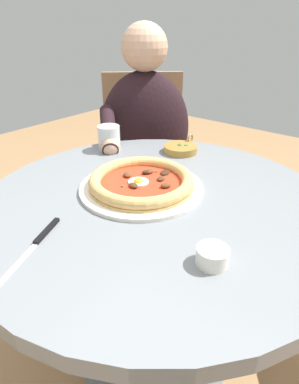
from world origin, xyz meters
name	(u,v)px	position (x,y,z in m)	size (l,w,h in m)	color
ground_plane	(154,370)	(0.00, 0.00, -0.01)	(6.00, 6.00, 0.02)	#9E754C
dining_table	(155,244)	(0.00, 0.00, 0.57)	(0.91, 0.91, 0.72)	gray
pizza_on_plate	(141,183)	(0.01, 0.06, 0.73)	(0.33, 0.33, 0.04)	white
water_glass	(109,139)	(0.17, 0.34, 0.75)	(0.08, 0.08, 0.08)	silver
steak_knife	(40,239)	(-0.29, 0.08, 0.72)	(0.20, 0.10, 0.01)	silver
ramekin_capers	(212,256)	(-0.13, -0.24, 0.73)	(0.06, 0.06, 0.03)	white
olive_pan	(181,148)	(0.31, 0.13, 0.73)	(0.14, 0.12, 0.05)	olive
diner_person	(145,171)	(0.47, 0.43, 0.50)	(0.58, 0.44, 1.12)	#282833
cafe_chair_diner	(144,151)	(0.58, 0.54, 0.54)	(0.61, 0.61, 0.90)	#957050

